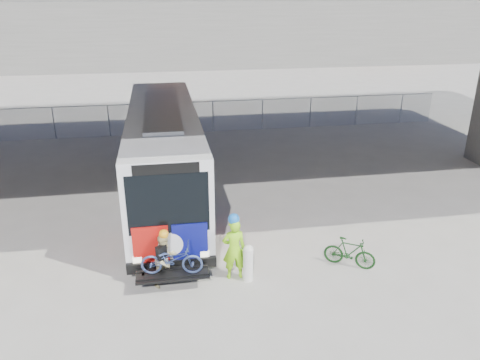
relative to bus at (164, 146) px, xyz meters
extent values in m
plane|color=#9E9991|center=(2.00, -2.77, -2.11)|extent=(160.00, 160.00, 0.00)
cube|color=silver|center=(0.00, -0.03, -0.16)|extent=(2.55, 12.00, 3.20)
cube|color=black|center=(0.00, 0.47, 0.48)|extent=(2.61, 11.00, 1.28)
cube|color=black|center=(0.00, -5.98, 0.23)|extent=(2.24, 0.12, 1.76)
cube|color=black|center=(0.00, -5.98, 1.25)|extent=(1.78, 0.12, 0.30)
cube|color=black|center=(0.00, -6.08, -1.66)|extent=(2.55, 0.20, 0.30)
cube|color=#AB120D|center=(-0.55, -6.05, -1.01)|extent=(1.00, 0.08, 1.20)
cube|color=#0B0E65|center=(0.55, -6.05, -1.01)|extent=(1.00, 0.08, 1.20)
cylinder|color=silver|center=(0.00, -6.07, -1.01)|extent=(0.70, 0.06, 0.70)
cube|color=gray|center=(0.00, -0.03, 1.51)|extent=(1.28, 7.20, 0.14)
cube|color=black|center=(0.00, -6.58, -1.66)|extent=(2.00, 0.70, 0.06)
cylinder|color=black|center=(-1.16, -4.43, -1.61)|extent=(0.30, 1.00, 1.00)
cylinder|color=black|center=(1.15, -4.43, -1.61)|extent=(0.30, 1.00, 1.00)
cylinder|color=black|center=(-1.16, 4.17, -1.61)|extent=(0.30, 1.00, 1.00)
cylinder|color=black|center=(1.15, 4.17, -1.61)|extent=(0.30, 1.00, 1.00)
cube|color=#AB120D|center=(-1.31, -3.83, -0.81)|extent=(0.06, 2.60, 1.70)
cube|color=#0B0E65|center=(-1.31, -2.23, -0.81)|extent=(0.06, 1.40, 1.70)
cube|color=#AB120D|center=(1.30, -3.83, -0.81)|extent=(0.06, 2.60, 1.70)
cube|color=#0B0E65|center=(1.30, -2.23, -0.81)|extent=(0.06, 1.40, 1.70)
imported|color=#394C7F|center=(0.00, -6.58, -1.18)|extent=(1.77, 0.83, 0.89)
cube|color=#605E59|center=(2.00, 1.23, 4.64)|extent=(40.00, 16.00, 1.50)
cylinder|color=gray|center=(-6.00, 9.23, -1.21)|extent=(0.06, 0.06, 1.80)
cylinder|color=gray|center=(-2.00, 9.23, -1.21)|extent=(0.06, 0.06, 1.80)
cylinder|color=gray|center=(2.00, 9.23, -1.21)|extent=(0.06, 0.06, 1.80)
cylinder|color=gray|center=(6.00, 9.23, -1.21)|extent=(0.06, 0.06, 1.80)
cylinder|color=gray|center=(10.00, 9.23, -1.21)|extent=(0.06, 0.06, 1.80)
cylinder|color=gray|center=(14.00, 9.23, -1.21)|extent=(0.06, 0.06, 1.80)
plane|color=gray|center=(2.00, 9.23, -1.21)|extent=(30.00, 0.00, 30.00)
cube|color=gray|center=(2.00, 9.23, -0.29)|extent=(30.00, 0.05, 0.04)
cube|color=brown|center=(-16.00, 42.23, 2.89)|extent=(14.00, 10.00, 10.00)
cube|color=brown|center=(8.00, 49.23, 3.89)|extent=(18.00, 12.00, 12.00)
cube|color=brown|center=(26.00, 37.23, 1.89)|extent=(10.00, 8.00, 8.00)
cylinder|color=white|center=(2.14, -6.53, -1.62)|extent=(0.29, 0.29, 0.98)
sphere|color=white|center=(2.14, -6.53, -1.13)|extent=(0.29, 0.29, 0.29)
imported|color=#90E718|center=(1.76, -6.33, -1.18)|extent=(0.70, 0.48, 1.86)
sphere|color=blue|center=(1.76, -6.33, -0.23)|extent=(0.32, 0.32, 0.32)
imported|color=tan|center=(-0.17, -6.33, -1.33)|extent=(0.96, 0.94, 1.56)
sphere|color=orange|center=(-0.17, -6.33, -0.53)|extent=(0.27, 0.27, 0.27)
cube|color=black|center=(-0.26, -6.48, -1.00)|extent=(0.32, 0.30, 0.40)
imported|color=#123B13|center=(5.27, -6.33, -1.64)|extent=(1.54, 1.20, 0.93)
camera|label=1|loc=(-0.04, -17.78, 5.54)|focal=35.00mm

